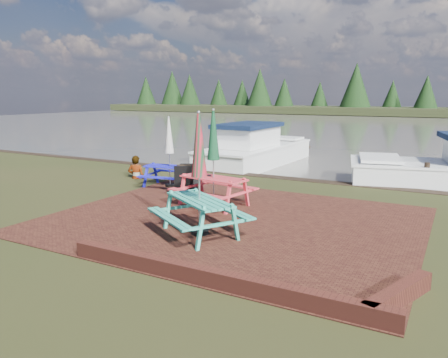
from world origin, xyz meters
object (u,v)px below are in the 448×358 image
at_px(person, 135,156).
at_px(picnic_table_blue, 170,163).
at_px(picnic_table_teal, 199,193).
at_px(picnic_table_red, 213,173).
at_px(jetty, 266,157).
at_px(boat_jetty, 255,151).
at_px(chalkboard, 187,179).

bearing_deg(person, picnic_table_blue, 142.88).
xyz_separation_m(picnic_table_teal, picnic_table_red, (-1.04, 2.44, -0.01)).
relative_size(picnic_table_red, jetty, 0.30).
xyz_separation_m(picnic_table_teal, picnic_table_blue, (-3.68, 3.99, -0.13)).
relative_size(boat_jetty, person, 4.49).
xyz_separation_m(chalkboard, boat_jetty, (-1.09, 7.57, -0.03)).
bearing_deg(person, boat_jetty, -128.92).
bearing_deg(picnic_table_teal, chalkboard, 159.23).
bearing_deg(person, chalkboard, 136.84).
xyz_separation_m(picnic_table_red, jetty, (-2.34, 9.19, -0.84)).
distance_m(picnic_table_blue, chalkboard, 1.43).
bearing_deg(person, picnic_table_teal, 120.75).
bearing_deg(jetty, picnic_table_teal, -73.81).
bearing_deg(jetty, picnic_table_blue, -92.25).
bearing_deg(chalkboard, person, 122.50).
relative_size(chalkboard, boat_jetty, 0.12).
xyz_separation_m(picnic_table_teal, jetty, (-3.38, 11.63, -0.85)).
relative_size(picnic_table_teal, chalkboard, 2.86).
bearing_deg(picnic_table_red, jetty, 114.70).
distance_m(picnic_table_blue, jetty, 7.68).
bearing_deg(picnic_table_blue, person, 154.03).
relative_size(picnic_table_red, boat_jetty, 0.35).
height_order(picnic_table_blue, person, picnic_table_blue).
distance_m(chalkboard, person, 3.48).
distance_m(picnic_table_red, boat_jetty, 8.78).
relative_size(picnic_table_teal, person, 1.60).
bearing_deg(picnic_table_teal, picnic_table_blue, 164.35).
distance_m(picnic_table_teal, boat_jetty, 11.42).
bearing_deg(picnic_table_teal, picnic_table_red, 144.84).
bearing_deg(boat_jetty, chalkboard, -79.80).
xyz_separation_m(picnic_table_blue, jetty, (0.30, 7.64, -0.73)).
xyz_separation_m(picnic_table_red, chalkboard, (-1.46, 0.82, -0.46)).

